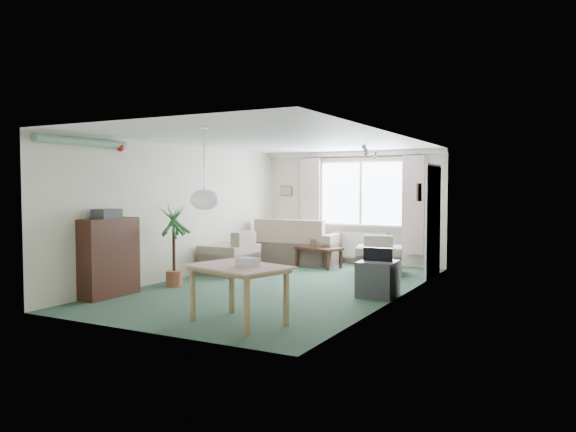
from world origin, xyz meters
The scene contains 25 objects.
ground centered at (0.00, 0.00, 0.00)m, with size 6.50×6.50×0.00m, color #2A4634.
window centered at (0.20, 3.23, 1.50)m, with size 1.80×0.03×1.30m, color white.
curtain_rod centered at (0.20, 3.15, 2.27)m, with size 2.60×0.03×0.03m, color black.
curtain_left centered at (-0.95, 3.13, 1.27)m, with size 0.45×0.08×2.00m, color beige.
curtain_right centered at (1.35, 3.13, 1.27)m, with size 0.45×0.08×2.00m, color beige.
radiator centered at (0.20, 3.19, 0.40)m, with size 1.20×0.10×0.55m, color white.
doorway centered at (1.99, 2.20, 1.00)m, with size 0.03×0.95×2.00m, color black.
pendant_lamp centered at (0.20, -2.30, 1.48)m, with size 0.36×0.36×0.36m, color white.
tinsel_garland centered at (-1.92, -2.30, 2.28)m, with size 1.60×1.60×0.12m, color #196626.
bauble_cluster_a centered at (1.30, 0.90, 2.22)m, with size 0.20×0.20×0.20m, color silver.
bauble_cluster_b centered at (1.60, -0.30, 2.22)m, with size 0.20×0.20×0.20m, color silver.
wall_picture_back centered at (-1.60, 3.23, 1.55)m, with size 0.28×0.03×0.22m, color brown.
wall_picture_right centered at (1.98, 1.20, 1.55)m, with size 0.03×0.24×0.30m, color brown.
sofa centered at (-1.10, 2.75, 0.48)m, with size 1.90×1.01×0.95m, color #C6B995.
armchair_corner centered at (0.99, 2.12, 0.37)m, with size 0.84×0.79×0.75m, color #C0AC91.
armchair_left centered at (-1.50, 0.75, 0.40)m, with size 0.90×0.85×0.81m, color #BDAE8F.
coffee_table centered at (-0.36, 2.30, 0.21)m, with size 0.92×0.51×0.41m, color black.
photo_frame centered at (-0.47, 2.26, 0.49)m, with size 0.12×0.02×0.16m, color brown.
bookshelf centered at (-1.84, -1.92, 0.59)m, with size 0.32×0.96×1.17m, color black.
hifi_box centered at (-1.81, -1.98, 1.24)m, with size 0.28×0.35×0.14m, color #3B3B40.
houseplant centered at (-1.56, -0.78, 0.68)m, with size 0.59×0.59×1.37m, color #21612F.
dining_table centered at (0.77, -2.40, 0.34)m, with size 1.09×0.72×0.68m, color #9A6D54.
gift_box centered at (0.89, -2.40, 0.74)m, with size 0.25×0.18×0.12m, color silver.
tv_cube centered at (1.70, -0.03, 0.27)m, with size 0.53×0.59×0.53m, color #3B3B40.
pet_bed centered at (1.31, 1.06, 0.06)m, with size 0.61×0.61×0.12m, color navy.
Camera 1 is at (4.43, -8.01, 1.64)m, focal length 35.00 mm.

